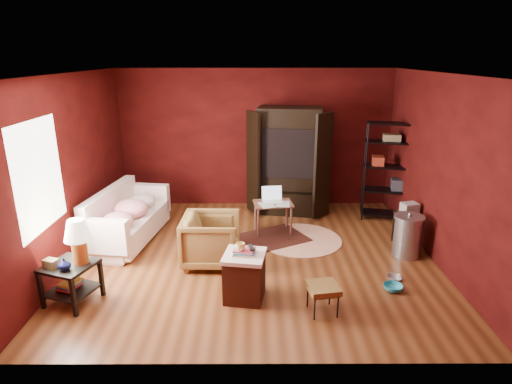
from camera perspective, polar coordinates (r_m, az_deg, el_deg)
room at (r=6.37m, az=-0.35°, el=2.85°), size 5.54×5.04×2.84m
sofa at (r=7.59m, az=-16.91°, el=-3.70°), size 0.83×1.91×0.72m
armchair at (r=6.51m, az=-5.99°, el=-6.06°), size 0.79×0.84×0.85m
pet_bowl_steel at (r=6.46m, az=17.97°, el=-10.23°), size 0.22×0.09×0.21m
pet_bowl_turquoise at (r=6.18m, az=17.88°, el=-11.33°), size 0.27×0.11×0.26m
vase at (r=5.79m, az=-24.20°, el=-8.79°), size 0.20×0.20×0.15m
mug at (r=5.40m, az=-2.12°, el=-7.20°), size 0.15×0.14×0.12m
side_table at (r=5.88m, az=-23.09°, el=-7.58°), size 0.72×0.72×1.12m
sofa_cushions at (r=7.57m, az=-16.98°, el=-3.41°), size 1.06×2.07×0.83m
hamper at (r=5.64m, az=-1.54°, el=-11.05°), size 0.59×0.59×0.73m
footstool at (r=5.42m, az=8.94°, el=-12.64°), size 0.42×0.42×0.37m
rug_round at (r=7.46m, az=5.89°, el=-6.31°), size 1.85×1.85×0.01m
rug_oriental at (r=7.43m, az=1.56°, el=-6.25°), size 1.55×1.38×0.01m
laptop_desk at (r=7.55m, az=2.28°, el=-1.83°), size 0.72×0.59×0.82m
tv_armoire at (r=8.41m, az=4.39°, el=4.36°), size 1.63×1.03×2.10m
wire_shelving at (r=8.44m, az=17.38°, el=3.18°), size 0.97×0.56×1.87m
small_stand at (r=7.52m, az=19.72°, el=-2.72°), size 0.44×0.44×0.73m
trash_can at (r=7.15m, az=19.53°, el=-5.50°), size 0.52×0.52×0.73m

